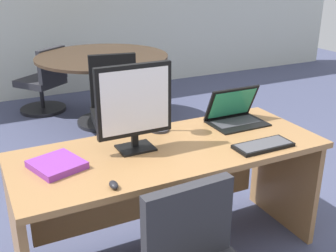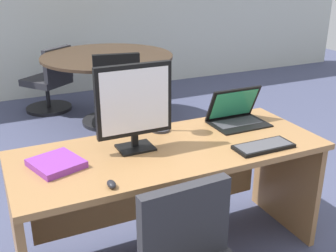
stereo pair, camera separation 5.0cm
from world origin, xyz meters
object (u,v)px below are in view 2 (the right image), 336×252
desk (167,177)px  meeting_chair_far (50,86)px  laptop (236,112)px  meeting_chair_near (121,117)px  meeting_table (108,72)px  keyboard (264,146)px  desk_lamp (162,87)px  monitor (134,103)px  mouse (111,184)px  book (56,163)px

desk → meeting_chair_far: (-0.15, 3.09, -0.21)m
laptop → meeting_chair_near: laptop is taller
desk → meeting_chair_near: bearing=81.6°
meeting_chair_near → meeting_table: bearing=79.7°
keyboard → desk_lamp: desk_lamp is taller
monitor → meeting_chair_near: size_ratio=0.52×
laptop → mouse: size_ratio=5.01×
meeting_table → keyboard: bearing=-87.9°
monitor → laptop: size_ratio=1.36×
desk → mouse: 0.60m
book → meeting_chair_near: 1.79m
laptop → meeting_table: (-0.18, 2.24, -0.22)m
keyboard → book: bearing=166.5°
meeting_table → meeting_chair_near: 0.91m
desk_lamp → desk: bearing=-106.0°
laptop → meeting_chair_far: 3.09m
desk_lamp → meeting_chair_far: (-0.21, 2.91, -0.72)m
monitor → meeting_table: (0.57, 2.35, -0.41)m
keyboard → meeting_chair_far: (-0.63, 3.37, -0.44)m
monitor → keyboard: size_ratio=1.41×
meeting_table → mouse: bearing=-106.9°
desk → meeting_table: size_ratio=1.24×
monitor → meeting_chair_near: 1.67m
keyboard → mouse: 0.92m
laptop → book: (-1.19, -0.15, -0.05)m
mouse → meeting_table: meeting_table is taller
laptop → meeting_chair_far: laptop is taller
desk → mouse: bearing=-142.7°
keyboard → mouse: mouse is taller
meeting_chair_near → meeting_chair_far: bearing=103.3°
laptop → book: laptop is taller
desk → mouse: size_ratio=24.89×
mouse → book: book is taller
book → meeting_table: size_ratio=0.21×
keyboard → meeting_chair_far: 3.46m
meeting_chair_near → meeting_chair_far: (-0.37, 1.59, -0.06)m
desk → meeting_chair_far: 3.11m
meeting_chair_far → monitor: bearing=-90.6°
mouse → desk_lamp: 0.77m
meeting_chair_near → desk: bearing=-98.4°
desk → meeting_table: (0.38, 2.38, 0.07)m
desk_lamp → meeting_chair_near: size_ratio=0.42×
meeting_chair_far → laptop: bearing=-76.5°
mouse → meeting_chair_far: (0.29, 3.43, -0.44)m
laptop → meeting_chair_far: size_ratio=0.45×
mouse → meeting_chair_near: bearing=70.2°
desk_lamp → book: desk_lamp is taller
desk → laptop: (0.56, 0.13, 0.29)m
laptop → meeting_chair_near: 1.48m
monitor → mouse: size_ratio=6.80×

